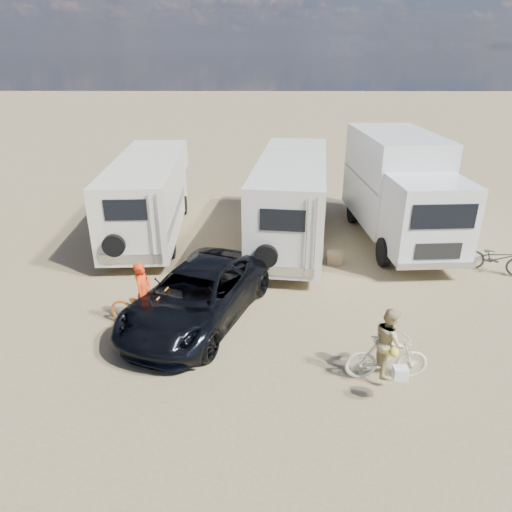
{
  "coord_description": "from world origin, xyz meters",
  "views": [
    {
      "loc": [
        -0.81,
        -9.26,
        6.55
      ],
      "look_at": [
        -0.89,
        2.45,
        1.3
      ],
      "focal_mm": 32.87,
      "sensor_mm": 36.0,
      "label": 1
    }
  ],
  "objects_px": {
    "rv_main": "(291,202)",
    "rider_woman": "(388,348)",
    "box_truck": "(402,192)",
    "crate": "(334,258)",
    "rv_left": "(149,198)",
    "dark_suv": "(197,295)",
    "rider_man": "(144,298)",
    "bike_parked": "(496,258)",
    "bike_woman": "(387,358)",
    "cooler": "(273,260)",
    "bike_man": "(145,308)"
  },
  "relations": [
    {
      "from": "dark_suv",
      "to": "rider_man",
      "type": "height_order",
      "value": "rider_man"
    },
    {
      "from": "rv_main",
      "to": "bike_man",
      "type": "distance_m",
      "value": 7.02
    },
    {
      "from": "cooler",
      "to": "bike_man",
      "type": "bearing_deg",
      "value": -109.5
    },
    {
      "from": "bike_man",
      "to": "crate",
      "type": "bearing_deg",
      "value": -41.76
    },
    {
      "from": "rv_left",
      "to": "dark_suv",
      "type": "relative_size",
      "value": 1.47
    },
    {
      "from": "rider_man",
      "to": "rider_woman",
      "type": "height_order",
      "value": "rider_man"
    },
    {
      "from": "rv_left",
      "to": "crate",
      "type": "bearing_deg",
      "value": -24.77
    },
    {
      "from": "bike_man",
      "to": "rider_man",
      "type": "height_order",
      "value": "rider_man"
    },
    {
      "from": "rider_woman",
      "to": "cooler",
      "type": "relative_size",
      "value": 2.63
    },
    {
      "from": "box_truck",
      "to": "bike_parked",
      "type": "distance_m",
      "value": 3.81
    },
    {
      "from": "rv_left",
      "to": "bike_parked",
      "type": "distance_m",
      "value": 12.0
    },
    {
      "from": "box_truck",
      "to": "crate",
      "type": "bearing_deg",
      "value": -145.88
    },
    {
      "from": "bike_parked",
      "to": "bike_woman",
      "type": "bearing_deg",
      "value": 165.52
    },
    {
      "from": "crate",
      "to": "box_truck",
      "type": "bearing_deg",
      "value": 37.75
    },
    {
      "from": "dark_suv",
      "to": "rv_main",
      "type": "bearing_deg",
      "value": 84.44
    },
    {
      "from": "bike_man",
      "to": "rider_woman",
      "type": "bearing_deg",
      "value": -97.42
    },
    {
      "from": "dark_suv",
      "to": "crate",
      "type": "xyz_separation_m",
      "value": [
        4.07,
        3.52,
        -0.52
      ]
    },
    {
      "from": "bike_woman",
      "to": "bike_parked",
      "type": "xyz_separation_m",
      "value": [
        4.73,
        5.23,
        -0.04
      ]
    },
    {
      "from": "dark_suv",
      "to": "bike_woman",
      "type": "height_order",
      "value": "dark_suv"
    },
    {
      "from": "rv_left",
      "to": "dark_suv",
      "type": "distance_m",
      "value": 6.65
    },
    {
      "from": "rv_left",
      "to": "crate",
      "type": "height_order",
      "value": "rv_left"
    },
    {
      "from": "rv_main",
      "to": "bike_parked",
      "type": "xyz_separation_m",
      "value": [
        6.31,
        -2.5,
        -1.03
      ]
    },
    {
      "from": "bike_parked",
      "to": "rv_main",
      "type": "bearing_deg",
      "value": 95.95
    },
    {
      "from": "bike_parked",
      "to": "crate",
      "type": "relative_size",
      "value": 3.91
    },
    {
      "from": "bike_woman",
      "to": "cooler",
      "type": "height_order",
      "value": "bike_woman"
    },
    {
      "from": "bike_woman",
      "to": "cooler",
      "type": "bearing_deg",
      "value": 20.58
    },
    {
      "from": "bike_man",
      "to": "rider_man",
      "type": "bearing_deg",
      "value": 0.0
    },
    {
      "from": "bike_man",
      "to": "crate",
      "type": "height_order",
      "value": "bike_man"
    },
    {
      "from": "box_truck",
      "to": "crate",
      "type": "xyz_separation_m",
      "value": [
        -2.55,
        -1.97,
        -1.68
      ]
    },
    {
      "from": "rv_left",
      "to": "box_truck",
      "type": "bearing_deg",
      "value": -7.1
    },
    {
      "from": "box_truck",
      "to": "crate",
      "type": "distance_m",
      "value": 3.63
    },
    {
      "from": "box_truck",
      "to": "bike_parked",
      "type": "height_order",
      "value": "box_truck"
    },
    {
      "from": "dark_suv",
      "to": "cooler",
      "type": "distance_m",
      "value": 3.88
    },
    {
      "from": "rv_main",
      "to": "bike_woman",
      "type": "distance_m",
      "value": 7.96
    },
    {
      "from": "box_truck",
      "to": "bike_woman",
      "type": "height_order",
      "value": "box_truck"
    },
    {
      "from": "bike_man",
      "to": "box_truck",
      "type": "bearing_deg",
      "value": -40.99
    },
    {
      "from": "box_truck",
      "to": "bike_parked",
      "type": "relative_size",
      "value": 3.66
    },
    {
      "from": "rider_man",
      "to": "cooler",
      "type": "relative_size",
      "value": 2.71
    },
    {
      "from": "rv_left",
      "to": "rider_man",
      "type": "height_order",
      "value": "rv_left"
    },
    {
      "from": "bike_woman",
      "to": "rider_man",
      "type": "relative_size",
      "value": 1.12
    },
    {
      "from": "box_truck",
      "to": "rider_woman",
      "type": "bearing_deg",
      "value": -110.07
    },
    {
      "from": "rv_left",
      "to": "box_truck",
      "type": "xyz_separation_m",
      "value": [
        9.11,
        -0.64,
        0.45
      ]
    },
    {
      "from": "rider_man",
      "to": "bike_parked",
      "type": "height_order",
      "value": "rider_man"
    },
    {
      "from": "rv_left",
      "to": "cooler",
      "type": "bearing_deg",
      "value": -35.48
    },
    {
      "from": "rv_left",
      "to": "dark_suv",
      "type": "bearing_deg",
      "value": -71.01
    },
    {
      "from": "bike_parked",
      "to": "cooler",
      "type": "distance_m",
      "value": 7.0
    },
    {
      "from": "rv_main",
      "to": "rider_woman",
      "type": "xyz_separation_m",
      "value": [
        1.58,
        -7.74,
        -0.75
      ]
    },
    {
      "from": "cooler",
      "to": "crate",
      "type": "distance_m",
      "value": 2.05
    },
    {
      "from": "box_truck",
      "to": "rider_woman",
      "type": "distance_m",
      "value": 8.25
    },
    {
      "from": "rv_main",
      "to": "bike_parked",
      "type": "height_order",
      "value": "rv_main"
    }
  ]
}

